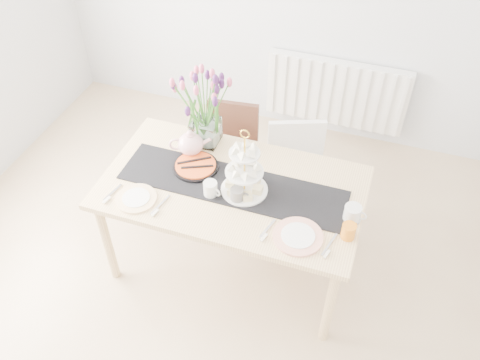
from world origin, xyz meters
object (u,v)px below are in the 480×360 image
(mug_grey, at_px, (237,195))
(tart_tin, at_px, (196,166))
(cream_jug, at_px, (352,213))
(cake_stand, at_px, (244,177))
(chair_brown, at_px, (231,146))
(mug_orange, at_px, (348,231))
(teapot, at_px, (191,144))
(tulip_vase, at_px, (204,99))
(plate_left, at_px, (136,198))
(dining_table, at_px, (232,194))
(radiator, at_px, (336,93))
(chair_white, at_px, (296,169))
(plate_right, at_px, (298,236))
(mug_white, at_px, (210,189))

(mug_grey, bearing_deg, tart_tin, 141.89)
(cream_jug, xyz_separation_m, mug_grey, (-0.66, -0.07, -0.00))
(cake_stand, bearing_deg, chair_brown, 115.92)
(mug_orange, bearing_deg, teapot, 99.50)
(tulip_vase, xyz_separation_m, mug_orange, (1.04, -0.52, -0.29))
(tart_tin, relative_size, plate_left, 1.17)
(cream_jug, height_order, tart_tin, cream_jug)
(dining_table, bearing_deg, teapot, 151.22)
(tulip_vase, distance_m, mug_orange, 1.20)
(radiator, xyz_separation_m, plate_left, (-0.86, -1.93, 0.31))
(tulip_vase, xyz_separation_m, cake_stand, (0.39, -0.36, -0.22))
(mug_orange, relative_size, plate_left, 0.38)
(cream_jug, distance_m, plate_left, 1.26)
(chair_white, height_order, tulip_vase, tulip_vase)
(dining_table, bearing_deg, chair_white, 63.92)
(tulip_vase, bearing_deg, cream_jug, -20.08)
(tart_tin, bearing_deg, cream_jug, -6.16)
(cream_jug, relative_size, plate_right, 0.35)
(cake_stand, xyz_separation_m, cream_jug, (0.65, -0.02, -0.07))
(mug_orange, bearing_deg, cream_jug, 29.46)
(mug_grey, distance_m, mug_white, 0.17)
(dining_table, distance_m, mug_grey, 0.18)
(teapot, distance_m, cream_jug, 1.11)
(cream_jug, distance_m, plate_right, 0.35)
(chair_white, relative_size, plate_right, 2.88)
(tulip_vase, distance_m, cream_jug, 1.14)
(chair_brown, relative_size, cake_stand, 1.86)
(teapot, bearing_deg, tulip_vase, 50.30)
(tulip_vase, relative_size, plate_left, 2.54)
(radiator, relative_size, cake_stand, 2.89)
(mug_white, bearing_deg, cake_stand, 46.42)
(dining_table, relative_size, mug_orange, 16.99)
(cake_stand, bearing_deg, dining_table, 164.89)
(teapot, distance_m, mug_orange, 1.15)
(chair_white, bearing_deg, cream_jug, -74.28)
(dining_table, height_order, plate_right, plate_right)
(plate_right, bearing_deg, mug_white, 165.31)
(chair_white, distance_m, plate_left, 1.20)
(radiator, bearing_deg, cake_stand, -99.37)
(mug_orange, bearing_deg, cake_stand, 105.01)
(chair_brown, distance_m, chair_white, 0.55)
(plate_right, bearing_deg, plate_left, -178.44)
(radiator, relative_size, cream_jug, 12.21)
(radiator, distance_m, chair_brown, 1.13)
(tart_tin, relative_size, mug_grey, 3.02)
(radiator, xyz_separation_m, chair_white, (-0.08, -1.07, 0.02))
(teapot, height_order, cream_jug, teapot)
(chair_brown, bearing_deg, chair_white, -18.96)
(tart_tin, bearing_deg, chair_white, 42.44)
(tulip_vase, relative_size, tart_tin, 2.17)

